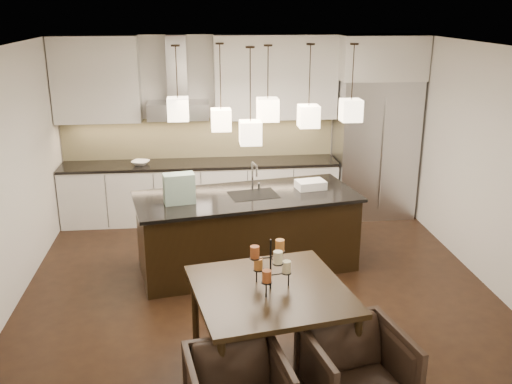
{
  "coord_description": "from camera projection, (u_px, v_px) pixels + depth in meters",
  "views": [
    {
      "loc": [
        -0.67,
        -6.05,
        3.23
      ],
      "look_at": [
        0.0,
        0.2,
        1.15
      ],
      "focal_mm": 40.0,
      "sensor_mm": 36.0,
      "label": 1
    }
  ],
  "objects": [
    {
      "name": "floor",
      "position": [
        258.0,
        289.0,
        6.8
      ],
      "size": [
        5.5,
        5.5,
        0.02
      ],
      "primitive_type": "cube",
      "color": "black",
      "rests_on": "ground"
    },
    {
      "name": "ceiling",
      "position": [
        258.0,
        46.0,
        5.91
      ],
      "size": [
        5.5,
        5.5,
        0.02
      ],
      "primitive_type": "cube",
      "color": "white",
      "rests_on": "wall_back"
    },
    {
      "name": "wall_back",
      "position": [
        239.0,
        126.0,
        8.96
      ],
      "size": [
        5.5,
        0.02,
        2.8
      ],
      "primitive_type": "cube",
      "color": "silver",
      "rests_on": "ground"
    },
    {
      "name": "wall_front",
      "position": [
        304.0,
        296.0,
        3.75
      ],
      "size": [
        5.5,
        0.02,
        2.8
      ],
      "primitive_type": "cube",
      "color": "silver",
      "rests_on": "ground"
    },
    {
      "name": "wall_left",
      "position": [
        1.0,
        184.0,
        6.08
      ],
      "size": [
        0.02,
        5.5,
        2.8
      ],
      "primitive_type": "cube",
      "color": "silver",
      "rests_on": "ground"
    },
    {
      "name": "wall_right",
      "position": [
        493.0,
        169.0,
        6.63
      ],
      "size": [
        0.02,
        5.5,
        2.8
      ],
      "primitive_type": "cube",
      "color": "silver",
      "rests_on": "ground"
    },
    {
      "name": "refrigerator",
      "position": [
        375.0,
        149.0,
        8.92
      ],
      "size": [
        1.2,
        0.72,
        2.15
      ],
      "primitive_type": "cube",
      "color": "#B7B7BA",
      "rests_on": "floor"
    },
    {
      "name": "fridge_panel",
      "position": [
        381.0,
        57.0,
        8.48
      ],
      "size": [
        1.26,
        0.72,
        0.65
      ],
      "primitive_type": "cube",
      "color": "silver",
      "rests_on": "refrigerator"
    },
    {
      "name": "lower_cabinets",
      "position": [
        201.0,
        192.0,
        8.89
      ],
      "size": [
        4.21,
        0.62,
        0.88
      ],
      "primitive_type": "cube",
      "color": "silver",
      "rests_on": "floor"
    },
    {
      "name": "countertop",
      "position": [
        200.0,
        164.0,
        8.74
      ],
      "size": [
        4.21,
        0.66,
        0.04
      ],
      "primitive_type": "cube",
      "color": "black",
      "rests_on": "lower_cabinets"
    },
    {
      "name": "backsplash",
      "position": [
        199.0,
        138.0,
        8.92
      ],
      "size": [
        4.21,
        0.02,
        0.63
      ],
      "primitive_type": "cube",
      "color": "#CEC38A",
      "rests_on": "countertop"
    },
    {
      "name": "upper_cab_left",
      "position": [
        96.0,
        80.0,
        8.33
      ],
      "size": [
        1.25,
        0.35,
        1.25
      ],
      "primitive_type": "cube",
      "color": "silver",
      "rests_on": "wall_back"
    },
    {
      "name": "upper_cab_right",
      "position": [
        276.0,
        77.0,
        8.59
      ],
      "size": [
        1.85,
        0.35,
        1.25
      ],
      "primitive_type": "cube",
      "color": "silver",
      "rests_on": "wall_back"
    },
    {
      "name": "hood_canopy",
      "position": [
        178.0,
        110.0,
        8.5
      ],
      "size": [
        0.9,
        0.52,
        0.24
      ],
      "primitive_type": "cube",
      "color": "#B7B7BA",
      "rests_on": "wall_back"
    },
    {
      "name": "hood_chimney",
      "position": [
        177.0,
        69.0,
        8.42
      ],
      "size": [
        0.3,
        0.28,
        0.96
      ],
      "primitive_type": "cube",
      "color": "#B7B7BA",
      "rests_on": "hood_canopy"
    },
    {
      "name": "fruit_bowl",
      "position": [
        141.0,
        163.0,
        8.59
      ],
      "size": [
        0.33,
        0.33,
        0.06
      ],
      "primitive_type": "imported",
      "rotation": [
        0.0,
        0.0,
        -0.32
      ],
      "color": "silver",
      "rests_on": "countertop"
    },
    {
      "name": "island_body",
      "position": [
        247.0,
        233.0,
        7.23
      ],
      "size": [
        2.8,
        1.52,
        0.93
      ],
      "primitive_type": "cube",
      "rotation": [
        0.0,
        0.0,
        0.18
      ],
      "color": "black",
      "rests_on": "floor"
    },
    {
      "name": "island_top",
      "position": [
        247.0,
        197.0,
        7.07
      ],
      "size": [
        2.9,
        1.62,
        0.04
      ],
      "primitive_type": "cube",
      "rotation": [
        0.0,
        0.0,
        0.18
      ],
      "color": "black",
      "rests_on": "island_body"
    },
    {
      "name": "faucet",
      "position": [
        252.0,
        176.0,
        7.13
      ],
      "size": [
        0.15,
        0.27,
        0.4
      ],
      "primitive_type": null,
      "rotation": [
        0.0,
        0.0,
        0.18
      ],
      "color": "silver",
      "rests_on": "island_top"
    },
    {
      "name": "tote_bag",
      "position": [
        179.0,
        189.0,
        6.73
      ],
      "size": [
        0.39,
        0.25,
        0.36
      ],
      "primitive_type": "cube",
      "rotation": [
        0.0,
        0.0,
        0.18
      ],
      "color": "#235F3E",
      "rests_on": "island_top"
    },
    {
      "name": "food_container",
      "position": [
        311.0,
        185.0,
        7.29
      ],
      "size": [
        0.4,
        0.32,
        0.11
      ],
      "primitive_type": "cube",
      "rotation": [
        0.0,
        0.0,
        0.18
      ],
      "color": "silver",
      "rests_on": "island_top"
    },
    {
      "name": "dining_table",
      "position": [
        270.0,
        327.0,
        5.24
      ],
      "size": [
        1.56,
        1.56,
        0.8
      ],
      "primitive_type": null,
      "rotation": [
        0.0,
        0.0,
        0.18
      ],
      "color": "black",
      "rests_on": "floor"
    },
    {
      "name": "candelabra",
      "position": [
        271.0,
        264.0,
        5.04
      ],
      "size": [
        0.45,
        0.45,
        0.47
      ],
      "primitive_type": null,
      "rotation": [
        0.0,
        0.0,
        0.18
      ],
      "color": "black",
      "rests_on": "dining_table"
    },
    {
      "name": "candle_a",
      "position": [
        286.0,
        267.0,
        5.09
      ],
      "size": [
        0.09,
        0.09,
        0.11
      ],
      "primitive_type": "cylinder",
      "rotation": [
        0.0,
        0.0,
        0.18
      ],
      "color": "#F5EEBB",
      "rests_on": "candelabra"
    },
    {
      "name": "candle_b",
      "position": [
        258.0,
        264.0,
        5.15
      ],
      "size": [
        0.09,
        0.09,
        0.11
      ],
      "primitive_type": "cylinder",
      "rotation": [
        0.0,
        0.0,
        0.18
      ],
      "color": "#C97C36",
      "rests_on": "candelabra"
    },
    {
      "name": "candle_c",
      "position": [
        267.0,
        276.0,
        4.91
      ],
      "size": [
        0.09,
        0.09,
        0.11
      ],
      "primitive_type": "cylinder",
      "rotation": [
        0.0,
        0.0,
        0.18
      ],
      "color": "#994922",
      "rests_on": "candelabra"
    },
    {
      "name": "candle_d",
      "position": [
        280.0,
        245.0,
        5.12
      ],
      "size": [
        0.09,
        0.09,
        0.11
      ],
      "primitive_type": "cylinder",
      "rotation": [
        0.0,
        0.0,
        0.18
      ],
      "color": "#C97C36",
      "rests_on": "candelabra"
    },
    {
      "name": "candle_e",
      "position": [
        255.0,
        252.0,
        4.98
      ],
      "size": [
        0.09,
        0.09,
        0.11
      ],
      "primitive_type": "cylinder",
      "rotation": [
        0.0,
        0.0,
        0.18
      ],
      "color": "#994922",
      "rests_on": "candelabra"
    },
    {
      "name": "candle_f",
      "position": [
        278.0,
        257.0,
        4.88
      ],
      "size": [
        0.09,
        0.09,
        0.11
      ],
      "primitive_type": "cylinder",
      "rotation": [
        0.0,
        0.0,
        0.18
      ],
      "color": "#F5EEBB",
      "rests_on": "candelabra"
    },
    {
      "name": "armchair_right",
      "position": [
        356.0,
        373.0,
        4.64
      ],
      "size": [
        0.93,
        0.95,
        0.74
      ],
      "primitive_type": "imported",
      "rotation": [
        0.0,
        0.0,
        0.2
      ],
      "color": "black",
      "rests_on": "floor"
    },
    {
      "name": "pendant_a",
      "position": [
        178.0,
        109.0,
        6.54
      ],
      "size": [
        0.24,
        0.24,
        0.26
      ],
      "primitive_type": "cube",
      "color": "beige",
      "rests_on": "ceiling"
    },
    {
      "name": "pendant_b",
      "position": [
        221.0,
        120.0,
        6.93
      ],
      "size": [
        0.24,
        0.24,
        0.26
      ],
      "primitive_type": "cube",
      "color": "beige",
      "rests_on": "ceiling"
    },
    {
      "name": "pendant_c",
      "position": [
        268.0,
        110.0,
        6.58
      ],
      "size": [
        0.24,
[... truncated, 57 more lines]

